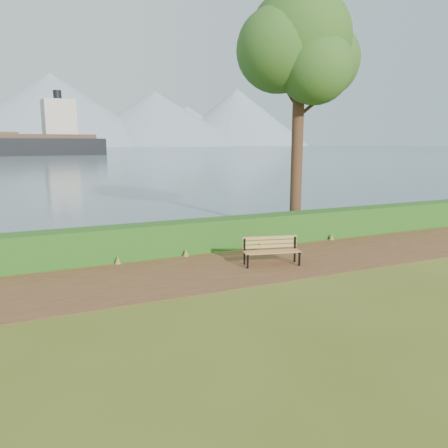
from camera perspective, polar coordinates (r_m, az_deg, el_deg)
name	(u,v)px	position (r m, az deg, el deg)	size (l,w,h in m)	color
ground	(248,269)	(12.28, 3.10, -5.93)	(140.00, 140.00, 0.00)	#4F5919
path	(243,266)	(12.54, 2.47, -5.55)	(40.00, 3.40, 0.01)	#562E1D
hedge	(212,234)	(14.44, -1.64, -1.35)	(32.00, 0.85, 1.00)	#184D16
water	(34,149)	(270.51, -23.56, 9.03)	(700.00, 510.00, 0.00)	#405868
mountains	(16,113)	(417.20, -25.57, 12.95)	(585.00, 190.00, 70.00)	#7A8EA3
bench	(271,249)	(12.68, 6.18, -3.24)	(1.69, 0.85, 0.82)	black
tree	(300,46)	(17.40, 9.90, 21.98)	(4.87, 4.07, 9.37)	#342115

